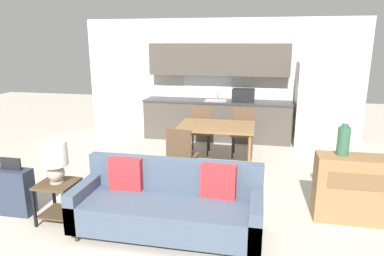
{
  "coord_description": "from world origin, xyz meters",
  "views": [
    {
      "loc": [
        0.96,
        -3.29,
        2.19
      ],
      "look_at": [
        -0.01,
        1.5,
        0.95
      ],
      "focal_mm": 32.0,
      "sensor_mm": 36.0,
      "label": 1
    }
  ],
  "objects_px": {
    "refrigerator": "(313,105)",
    "credenza": "(363,189)",
    "side_table": "(58,195)",
    "dining_chair_near_left": "(181,153)",
    "vase": "(343,141)",
    "suitcase": "(14,191)",
    "couch": "(169,205)",
    "dining_chair_far_right": "(243,130)",
    "dining_table": "(216,129)",
    "table_lamp": "(54,158)",
    "dining_chair_far_left": "(201,127)"
  },
  "relations": [
    {
      "from": "refrigerator",
      "to": "credenza",
      "type": "bearing_deg",
      "value": -86.59
    },
    {
      "from": "side_table",
      "to": "dining_chair_near_left",
      "type": "bearing_deg",
      "value": 48.45
    },
    {
      "from": "refrigerator",
      "to": "credenza",
      "type": "distance_m",
      "value": 3.3
    },
    {
      "from": "vase",
      "to": "suitcase",
      "type": "bearing_deg",
      "value": -169.68
    },
    {
      "from": "vase",
      "to": "couch",
      "type": "bearing_deg",
      "value": -159.11
    },
    {
      "from": "couch",
      "to": "credenza",
      "type": "distance_m",
      "value": 2.4
    },
    {
      "from": "side_table",
      "to": "dining_chair_far_right",
      "type": "relative_size",
      "value": 0.55
    },
    {
      "from": "credenza",
      "to": "couch",
      "type": "bearing_deg",
      "value": -162.43
    },
    {
      "from": "dining_table",
      "to": "table_lamp",
      "type": "relative_size",
      "value": 2.52
    },
    {
      "from": "credenza",
      "to": "dining_chair_far_right",
      "type": "distance_m",
      "value": 2.81
    },
    {
      "from": "credenza",
      "to": "suitcase",
      "type": "height_order",
      "value": "credenza"
    },
    {
      "from": "dining_chair_far_left",
      "to": "couch",
      "type": "bearing_deg",
      "value": -90.06
    },
    {
      "from": "dining_table",
      "to": "credenza",
      "type": "height_order",
      "value": "credenza"
    },
    {
      "from": "credenza",
      "to": "suitcase",
      "type": "bearing_deg",
      "value": -170.85
    },
    {
      "from": "dining_table",
      "to": "dining_chair_far_left",
      "type": "height_order",
      "value": "dining_chair_far_left"
    },
    {
      "from": "couch",
      "to": "dining_chair_far_right",
      "type": "distance_m",
      "value": 3.11
    },
    {
      "from": "dining_table",
      "to": "suitcase",
      "type": "distance_m",
      "value": 3.24
    },
    {
      "from": "dining_table",
      "to": "dining_chair_far_left",
      "type": "relative_size",
      "value": 1.42
    },
    {
      "from": "refrigerator",
      "to": "dining_chair_far_right",
      "type": "xyz_separation_m",
      "value": [
        -1.41,
        -0.96,
        -0.38
      ]
    },
    {
      "from": "couch",
      "to": "table_lamp",
      "type": "relative_size",
      "value": 4.11
    },
    {
      "from": "table_lamp",
      "to": "credenza",
      "type": "relative_size",
      "value": 0.45
    },
    {
      "from": "couch",
      "to": "table_lamp",
      "type": "bearing_deg",
      "value": -179.02
    },
    {
      "from": "dining_table",
      "to": "credenza",
      "type": "bearing_deg",
      "value": -36.58
    },
    {
      "from": "refrigerator",
      "to": "side_table",
      "type": "bearing_deg",
      "value": -131.09
    },
    {
      "from": "dining_table",
      "to": "vase",
      "type": "distance_m",
      "value": 2.3
    },
    {
      "from": "vase",
      "to": "dining_chair_far_left",
      "type": "relative_size",
      "value": 0.42
    },
    {
      "from": "couch",
      "to": "suitcase",
      "type": "bearing_deg",
      "value": 179.39
    },
    {
      "from": "table_lamp",
      "to": "dining_chair_far_left",
      "type": "xyz_separation_m",
      "value": [
        1.25,
        3.07,
        -0.31
      ]
    },
    {
      "from": "side_table",
      "to": "refrigerator",
      "type": "bearing_deg",
      "value": 48.91
    },
    {
      "from": "credenza",
      "to": "vase",
      "type": "relative_size",
      "value": 2.97
    },
    {
      "from": "side_table",
      "to": "table_lamp",
      "type": "distance_m",
      "value": 0.48
    },
    {
      "from": "dining_chair_far_left",
      "to": "dining_table",
      "type": "bearing_deg",
      "value": -65.6
    },
    {
      "from": "dining_table",
      "to": "couch",
      "type": "height_order",
      "value": "couch"
    },
    {
      "from": "suitcase",
      "to": "vase",
      "type": "bearing_deg",
      "value": 10.32
    },
    {
      "from": "side_table",
      "to": "vase",
      "type": "bearing_deg",
      "value": 13.1
    },
    {
      "from": "dining_chair_far_right",
      "to": "vase",
      "type": "bearing_deg",
      "value": -59.13
    },
    {
      "from": "couch",
      "to": "vase",
      "type": "bearing_deg",
      "value": 20.89
    },
    {
      "from": "side_table",
      "to": "suitcase",
      "type": "xyz_separation_m",
      "value": [
        -0.66,
        0.05,
        -0.03
      ]
    },
    {
      "from": "couch",
      "to": "vase",
      "type": "xyz_separation_m",
      "value": [
        2.01,
        0.77,
        0.68
      ]
    },
    {
      "from": "dining_chair_far_right",
      "to": "dining_table",
      "type": "bearing_deg",
      "value": -117.36
    },
    {
      "from": "credenza",
      "to": "dining_chair_far_left",
      "type": "relative_size",
      "value": 1.25
    },
    {
      "from": "table_lamp",
      "to": "credenza",
      "type": "height_order",
      "value": "table_lamp"
    },
    {
      "from": "table_lamp",
      "to": "dining_chair_near_left",
      "type": "bearing_deg",
      "value": 48.28
    },
    {
      "from": "credenza",
      "to": "table_lamp",
      "type": "bearing_deg",
      "value": -168.56
    },
    {
      "from": "dining_chair_far_right",
      "to": "dining_chair_far_left",
      "type": "height_order",
      "value": "same"
    },
    {
      "from": "dining_chair_near_left",
      "to": "dining_chair_far_right",
      "type": "distance_m",
      "value": 1.86
    },
    {
      "from": "couch",
      "to": "dining_chair_near_left",
      "type": "relative_size",
      "value": 2.32
    },
    {
      "from": "side_table",
      "to": "credenza",
      "type": "distance_m",
      "value": 3.78
    },
    {
      "from": "credenza",
      "to": "dining_chair_far_right",
      "type": "height_order",
      "value": "dining_chair_far_right"
    },
    {
      "from": "dining_table",
      "to": "table_lamp",
      "type": "distance_m",
      "value": 2.81
    }
  ]
}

